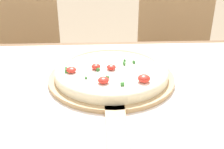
{
  "coord_description": "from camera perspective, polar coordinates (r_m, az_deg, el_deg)",
  "views": [
    {
      "loc": [
        -0.01,
        -0.59,
        1.09
      ],
      "look_at": [
        0.02,
        0.07,
        0.77
      ],
      "focal_mm": 45.0,
      "sensor_mm": 36.0,
      "label": 1
    }
  ],
  "objects": [
    {
      "name": "towel_cloth",
      "position": [
        0.69,
        -1.67,
        -5.1
      ],
      "size": [
        1.37,
        0.76,
        0.0
      ],
      "color": "silver",
      "rests_on": "dining_table"
    },
    {
      "name": "chair_left",
      "position": [
        1.5,
        -17.64,
        2.58
      ],
      "size": [
        0.43,
        0.43,
        0.9
      ],
      "rotation": [
        0.0,
        0.0,
        0.09
      ],
      "color": "tan",
      "rests_on": "ground_plane"
    },
    {
      "name": "chair_right",
      "position": [
        1.5,
        12.5,
        3.21
      ],
      "size": [
        0.44,
        0.44,
        0.9
      ],
      "rotation": [
        0.0,
        0.0,
        -0.1
      ],
      "color": "tan",
      "rests_on": "ground_plane"
    },
    {
      "name": "pizza_peel",
      "position": [
        0.76,
        -0.03,
        -1.35
      ],
      "size": [
        0.34,
        0.53,
        0.01
      ],
      "color": "tan",
      "rests_on": "towel_cloth"
    },
    {
      "name": "pizza",
      "position": [
        0.77,
        -0.11,
        0.63
      ],
      "size": [
        0.31,
        0.31,
        0.04
      ],
      "color": "beige",
      "rests_on": "pizza_peel"
    },
    {
      "name": "dining_table",
      "position": [
        0.75,
        -1.57,
        -11.97
      ],
      "size": [
        1.45,
        0.84,
        0.73
      ],
      "color": "brown",
      "rests_on": "ground_plane"
    }
  ]
}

